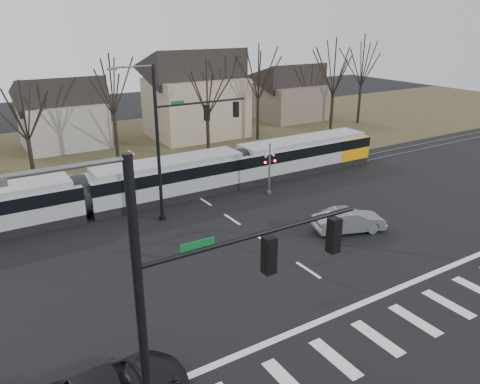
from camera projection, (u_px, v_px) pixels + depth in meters
ground at (334, 287)px, 23.64m from camera, size 140.00×140.00×0.00m
grass_verge at (125, 148)px, 49.12m from camera, size 140.00×28.00×0.01m
crosswalk at (397, 329)px, 20.45m from camera, size 27.00×2.60×0.01m
stop_line at (360, 304)px, 22.20m from camera, size 28.00×0.35×0.01m
lane_dashes at (193, 193)px, 36.38m from camera, size 0.18×30.00×0.01m
rail_pair at (194, 194)px, 36.21m from camera, size 90.00×1.52×0.06m
tram at (167, 178)px, 34.81m from camera, size 39.35×2.92×2.98m
sedan at (349, 221)px, 29.57m from camera, size 4.34×5.52×1.50m
signal_pole_near_left at (203, 317)px, 11.73m from camera, size 9.28×0.44×10.20m
signal_pole_far at (180, 134)px, 30.42m from camera, size 9.28×0.44×10.20m
rail_crossing_signal at (269, 170)px, 35.64m from camera, size 1.08×0.36×4.00m
tree_row at (162, 107)px, 43.59m from camera, size 59.20×7.20×10.00m
house_b at (62, 109)px, 48.45m from camera, size 8.64×7.56×7.65m
house_c at (195, 90)px, 52.55m from camera, size 10.80×8.64×10.10m
house_d at (290, 89)px, 62.01m from camera, size 8.64×7.56×7.65m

